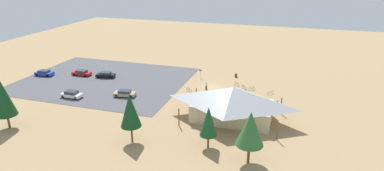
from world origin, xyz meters
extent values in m
plane|color=#9E7F56|center=(0.00, 0.00, 0.00)|extent=(160.00, 160.00, 0.00)
cube|color=#4C4C51|center=(24.92, 2.78, 0.03)|extent=(37.23, 29.75, 0.05)
cube|color=#C6B28E|center=(-7.16, 14.16, 1.55)|extent=(13.27, 7.34, 3.09)
pyramid|color=#93999E|center=(-7.16, 14.16, 4.50)|extent=(16.27, 10.34, 2.81)
cylinder|color=brown|center=(-15.07, 9.21, 1.55)|extent=(0.20, 0.20, 3.09)
cylinder|color=brown|center=(0.75, 9.21, 1.55)|extent=(0.20, 0.20, 3.09)
cylinder|color=brown|center=(-15.07, 19.10, 1.55)|extent=(0.20, 0.20, 3.09)
cylinder|color=brown|center=(0.75, 19.10, 1.55)|extent=(0.20, 0.20, 3.09)
cylinder|color=brown|center=(-3.80, -8.39, 0.45)|extent=(0.60, 0.60, 0.90)
cylinder|color=#99999E|center=(4.06, -5.18, 1.10)|extent=(0.08, 0.08, 2.20)
cube|color=#1959B2|center=(4.06, -5.18, 1.90)|extent=(0.56, 0.04, 0.40)
cylinder|color=brown|center=(-11.82, 26.63, 1.43)|extent=(0.37, 0.37, 2.86)
cone|color=#2D6633|center=(-11.82, 26.63, 5.23)|extent=(3.72, 3.72, 4.73)
cylinder|color=brown|center=(-5.64, 24.39, 1.03)|extent=(0.30, 0.30, 2.06)
cone|color=#194C23|center=(-5.64, 24.39, 4.27)|extent=(2.54, 2.54, 4.40)
cylinder|color=brown|center=(5.66, 26.28, 1.35)|extent=(0.28, 0.28, 2.71)
cone|color=#14421E|center=(5.66, 26.28, 5.24)|extent=(3.08, 3.08, 5.07)
cylinder|color=brown|center=(26.95, 28.19, 1.16)|extent=(0.35, 0.35, 2.32)
cone|color=#14421E|center=(26.95, 28.19, 5.30)|extent=(3.36, 3.36, 5.95)
torus|color=black|center=(-8.82, 4.87, 0.35)|extent=(0.70, 0.11, 0.70)
torus|color=black|center=(-7.78, 4.76, 0.35)|extent=(0.70, 0.11, 0.70)
cylinder|color=orange|center=(-8.30, 4.81, 0.47)|extent=(0.96, 0.13, 0.04)
cylinder|color=orange|center=(-8.49, 4.83, 0.58)|extent=(0.04, 0.04, 0.45)
cube|color=black|center=(-8.49, 4.83, 0.81)|extent=(0.21, 0.10, 0.05)
cylinder|color=orange|center=(-7.88, 4.77, 0.60)|extent=(0.04, 0.04, 0.50)
cylinder|color=black|center=(-7.88, 4.77, 0.86)|extent=(0.08, 0.48, 0.03)
torus|color=black|center=(-7.56, 2.36, 0.34)|extent=(0.10, 0.67, 0.67)
torus|color=black|center=(-7.64, 1.36, 0.34)|extent=(0.10, 0.67, 0.67)
cylinder|color=silver|center=(-7.60, 1.86, 0.45)|extent=(0.12, 0.93, 0.04)
cylinder|color=silver|center=(-7.58, 2.04, 0.54)|extent=(0.04, 0.04, 0.42)
cube|color=black|center=(-7.58, 2.04, 0.75)|extent=(0.10, 0.21, 0.05)
cylinder|color=silver|center=(-7.63, 1.46, 0.57)|extent=(0.04, 0.04, 0.46)
cylinder|color=black|center=(-7.63, 1.46, 0.80)|extent=(0.48, 0.07, 0.03)
torus|color=black|center=(-7.28, -0.71, 0.35)|extent=(0.52, 0.53, 0.70)
torus|color=black|center=(-6.56, -1.44, 0.35)|extent=(0.52, 0.53, 0.70)
cylinder|color=yellow|center=(-6.92, -1.07, 0.47)|extent=(0.69, 0.70, 0.04)
cylinder|color=yellow|center=(-7.05, -0.94, 0.55)|extent=(0.04, 0.04, 0.41)
cube|color=black|center=(-7.05, -0.94, 0.76)|extent=(0.20, 0.20, 0.05)
cylinder|color=yellow|center=(-6.63, -1.36, 0.56)|extent=(0.04, 0.04, 0.42)
cylinder|color=black|center=(-6.63, -1.36, 0.77)|extent=(0.36, 0.36, 0.03)
torus|color=black|center=(3.52, 4.11, 0.34)|extent=(0.62, 0.38, 0.69)
torus|color=black|center=(4.38, 3.61, 0.34)|extent=(0.62, 0.38, 0.69)
cylinder|color=#1E7F38|center=(3.95, 3.86, 0.46)|extent=(0.81, 0.49, 0.04)
cylinder|color=#1E7F38|center=(3.79, 3.95, 0.57)|extent=(0.04, 0.04, 0.45)
cube|color=black|center=(3.79, 3.95, 0.80)|extent=(0.21, 0.17, 0.05)
cylinder|color=#1E7F38|center=(4.29, 3.66, 0.56)|extent=(0.04, 0.04, 0.43)
cylinder|color=black|center=(4.29, 3.66, 0.77)|extent=(0.27, 0.43, 0.03)
torus|color=black|center=(-5.38, -2.31, 0.36)|extent=(0.59, 0.50, 0.73)
torus|color=black|center=(-4.59, -2.97, 0.36)|extent=(0.59, 0.50, 0.73)
cylinder|color=red|center=(-4.99, -2.64, 0.48)|extent=(0.76, 0.63, 0.04)
cylinder|color=red|center=(-5.13, -2.53, 0.58)|extent=(0.04, 0.04, 0.43)
cube|color=black|center=(-5.13, -2.53, 0.80)|extent=(0.21, 0.19, 0.05)
cylinder|color=red|center=(-4.67, -2.91, 0.58)|extent=(0.04, 0.04, 0.43)
cylinder|color=black|center=(-4.67, -2.91, 0.79)|extent=(0.33, 0.39, 0.03)
torus|color=black|center=(-8.16, -0.46, 0.38)|extent=(0.66, 0.44, 0.76)
torus|color=black|center=(-8.99, -0.98, 0.38)|extent=(0.66, 0.44, 0.76)
cylinder|color=#197A7F|center=(-8.57, -0.72, 0.50)|extent=(0.78, 0.51, 0.04)
cylinder|color=#197A7F|center=(-8.42, -0.63, 0.61)|extent=(0.04, 0.04, 0.47)
cube|color=black|center=(-8.42, -0.63, 0.85)|extent=(0.21, 0.17, 0.05)
cylinder|color=#197A7F|center=(-8.90, -0.93, 0.62)|extent=(0.04, 0.04, 0.49)
cylinder|color=black|center=(-8.90, -0.93, 0.87)|extent=(0.28, 0.42, 0.03)
torus|color=black|center=(0.66, 7.12, 0.34)|extent=(0.69, 0.07, 0.69)
torus|color=black|center=(-0.43, 7.17, 0.34)|extent=(0.69, 0.07, 0.69)
cylinder|color=#722D9E|center=(0.12, 7.14, 0.46)|extent=(1.01, 0.08, 0.04)
cylinder|color=#722D9E|center=(0.31, 7.13, 0.54)|extent=(0.04, 0.04, 0.40)
cube|color=black|center=(0.31, 7.13, 0.74)|extent=(0.20, 0.09, 0.05)
cylinder|color=#722D9E|center=(-0.32, 7.16, 0.56)|extent=(0.04, 0.04, 0.44)
cylinder|color=black|center=(-0.32, 7.16, 0.78)|extent=(0.05, 0.48, 0.03)
torus|color=black|center=(-4.43, 1.00, 0.35)|extent=(0.68, 0.22, 0.69)
torus|color=black|center=(-5.39, 0.75, 0.35)|extent=(0.68, 0.22, 0.69)
cylinder|color=#2347B7|center=(-4.91, 0.88, 0.46)|extent=(0.90, 0.27, 0.04)
cylinder|color=#2347B7|center=(-4.74, 0.92, 0.53)|extent=(0.04, 0.04, 0.37)
cube|color=black|center=(-4.74, 0.92, 0.71)|extent=(0.21, 0.13, 0.05)
cylinder|color=#2347B7|center=(-5.29, 0.77, 0.56)|extent=(0.04, 0.04, 0.43)
cylinder|color=black|center=(-5.29, 0.77, 0.78)|extent=(0.16, 0.47, 0.03)
torus|color=black|center=(-12.22, 0.68, 0.34)|extent=(0.54, 0.48, 0.68)
torus|color=black|center=(-12.97, 0.01, 0.34)|extent=(0.54, 0.48, 0.68)
cylinder|color=#B7B7BC|center=(-12.59, 0.35, 0.45)|extent=(0.72, 0.64, 0.04)
cylinder|color=#B7B7BC|center=(-12.46, 0.47, 0.55)|extent=(0.04, 0.04, 0.42)
cube|color=black|center=(-12.46, 0.47, 0.76)|extent=(0.20, 0.19, 0.05)
cylinder|color=#B7B7BC|center=(-12.90, 0.08, 0.56)|extent=(0.04, 0.04, 0.44)
cylinder|color=black|center=(-12.90, 0.08, 0.78)|extent=(0.34, 0.38, 0.03)
torus|color=black|center=(4.82, 8.06, 0.34)|extent=(0.61, 0.36, 0.68)
torus|color=black|center=(3.92, 8.56, 0.34)|extent=(0.61, 0.36, 0.68)
cylinder|color=black|center=(4.37, 8.31, 0.45)|extent=(0.84, 0.49, 0.04)
cylinder|color=black|center=(4.53, 8.22, 0.55)|extent=(0.04, 0.04, 0.41)
cube|color=black|center=(4.53, 8.22, 0.75)|extent=(0.21, 0.17, 0.05)
cylinder|color=black|center=(4.01, 8.51, 0.54)|extent=(0.04, 0.04, 0.41)
cylinder|color=black|center=(4.01, 8.51, 0.75)|extent=(0.26, 0.44, 0.03)
cube|color=tan|center=(15.48, 10.40, 0.58)|extent=(4.53, 2.54, 0.63)
cube|color=#2D3842|center=(15.48, 10.40, 1.14)|extent=(2.64, 2.00, 0.48)
cylinder|color=black|center=(16.77, 11.44, 0.37)|extent=(0.67, 0.33, 0.64)
cylinder|color=black|center=(17.06, 9.87, 0.37)|extent=(0.67, 0.33, 0.64)
cylinder|color=black|center=(13.91, 10.93, 0.37)|extent=(0.67, 0.33, 0.64)
cylinder|color=black|center=(14.20, 9.36, 0.37)|extent=(0.67, 0.33, 0.64)
cube|color=white|center=(25.35, 14.13, 0.58)|extent=(4.29, 1.90, 0.63)
cube|color=#2D3842|center=(25.35, 14.13, 1.18)|extent=(2.41, 1.66, 0.58)
cylinder|color=black|center=(26.81, 14.93, 0.37)|extent=(0.64, 0.23, 0.64)
cylinder|color=black|center=(26.79, 13.30, 0.37)|extent=(0.64, 0.23, 0.64)
cylinder|color=black|center=(23.90, 14.96, 0.37)|extent=(0.64, 0.23, 0.64)
cylinder|color=black|center=(23.89, 13.33, 0.37)|extent=(0.64, 0.23, 0.64)
cube|color=red|center=(31.86, 1.47, 0.55)|extent=(4.61, 1.85, 0.57)
cube|color=#2D3842|center=(31.86, 1.47, 1.08)|extent=(2.59, 1.61, 0.49)
cylinder|color=black|center=(33.41, 2.27, 0.37)|extent=(0.64, 0.23, 0.64)
cylinder|color=black|center=(33.44, 0.70, 0.37)|extent=(0.64, 0.23, 0.64)
cylinder|color=black|center=(30.29, 2.23, 0.37)|extent=(0.64, 0.23, 0.64)
cylinder|color=black|center=(30.31, 0.66, 0.37)|extent=(0.64, 0.23, 0.64)
cube|color=black|center=(25.50, 1.17, 0.58)|extent=(4.64, 2.55, 0.61)
cube|color=#2D3842|center=(25.50, 1.17, 1.14)|extent=(2.71, 1.96, 0.51)
cylinder|color=black|center=(26.82, 2.19, 0.37)|extent=(0.67, 0.34, 0.64)
cylinder|color=black|center=(27.11, 0.73, 0.37)|extent=(0.67, 0.34, 0.64)
cylinder|color=black|center=(23.89, 1.60, 0.37)|extent=(0.67, 0.34, 0.64)
cylinder|color=black|center=(24.19, 0.14, 0.37)|extent=(0.67, 0.34, 0.64)
cube|color=#1E42B2|center=(40.27, 4.33, 0.61)|extent=(4.44, 2.24, 0.68)
cube|color=#2D3842|center=(40.27, 4.33, 1.18)|extent=(2.54, 1.86, 0.45)
cylinder|color=black|center=(41.66, 5.29, 0.37)|extent=(0.66, 0.27, 0.64)
cylinder|color=black|center=(41.80, 3.62, 0.37)|extent=(0.66, 0.27, 0.64)
cylinder|color=black|center=(38.74, 5.05, 0.37)|extent=(0.66, 0.27, 0.64)
cylinder|color=black|center=(38.88, 3.38, 0.37)|extent=(0.66, 0.27, 0.64)
cube|color=#2D3347|center=(0.81, 1.53, 0.42)|extent=(0.34, 0.27, 0.84)
cylinder|color=silver|center=(0.81, 1.53, 1.18)|extent=(0.36, 0.36, 0.68)
sphere|color=tan|center=(0.81, 1.53, 1.65)|extent=(0.24, 0.24, 0.24)
cube|color=#2D3347|center=(-14.28, 7.41, 0.41)|extent=(0.33, 0.26, 0.82)
cylinder|color=green|center=(-14.28, 7.41, 1.17)|extent=(0.36, 0.36, 0.69)
sphere|color=tan|center=(-14.28, 7.41, 1.64)|extent=(0.24, 0.24, 0.24)
camera|label=1|loc=(-16.00, 65.12, 25.23)|focal=30.77mm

